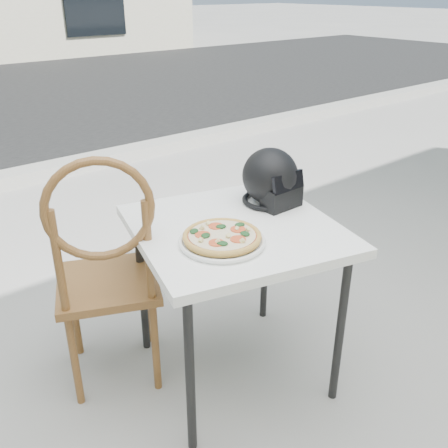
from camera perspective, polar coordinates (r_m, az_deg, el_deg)
ground at (r=2.45m, az=-4.33°, el=-16.45°), size 80.00×80.00×0.00m
cafe_table_main at (r=2.06m, az=1.26°, el=-1.86°), size 0.98×0.98×0.76m
plate at (r=1.88m, az=-0.22°, el=-2.02°), size 0.37×0.37×0.02m
pizza at (r=1.87m, az=-0.22°, el=-1.40°), size 0.37×0.37×0.04m
helmet at (r=2.21m, az=5.42°, el=5.07°), size 0.25×0.26×0.25m
cafe_chair_main at (r=2.09m, az=-13.41°, el=-4.50°), size 0.56×0.56×1.10m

